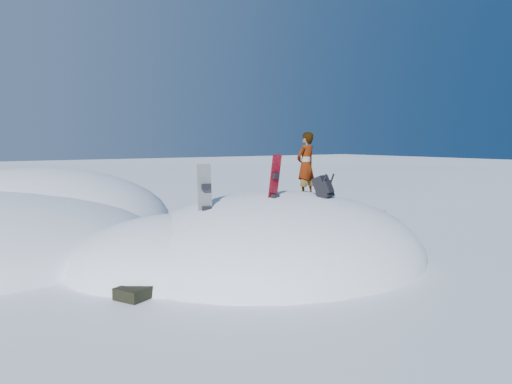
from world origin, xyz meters
TOP-DOWN VIEW (x-y plane):
  - ground at (0.00, 0.00)m, footprint 120.00×120.00m
  - snow_mound at (-0.17, 0.24)m, footprint 8.00×6.00m
  - rock_outcrop at (3.72, 3.01)m, footprint 4.68×4.41m
  - snowboard_red at (-0.45, -0.48)m, footprint 0.33×0.30m
  - snowboard_dark at (-1.83, -0.07)m, footprint 0.31×0.24m
  - backpack at (0.69, -0.74)m, footprint 0.47×0.54m
  - gear_pile at (-3.49, -0.83)m, footprint 0.97×0.76m
  - person at (1.52, 0.86)m, footprint 0.66×0.50m

SIDE VIEW (x-z plane):
  - ground at x=0.00m, z-range 0.00..0.00m
  - snow_mound at x=-0.17m, z-range -1.50..1.50m
  - rock_outcrop at x=3.72m, z-range -0.82..0.85m
  - gear_pile at x=-3.49m, z-range 0.00..0.25m
  - snowboard_dark at x=-1.83m, z-range 0.71..2.19m
  - backpack at x=0.69m, z-range 1.34..1.92m
  - snowboard_red at x=-0.45m, z-range 0.91..2.36m
  - person at x=1.52m, z-range 1.20..2.83m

